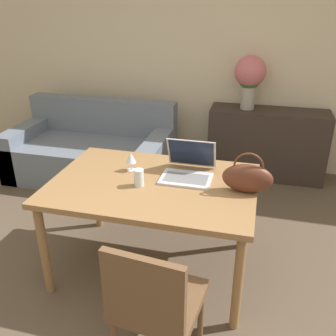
{
  "coord_description": "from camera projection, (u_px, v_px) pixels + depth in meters",
  "views": [
    {
      "loc": [
        0.61,
        -1.54,
        1.91
      ],
      "look_at": [
        0.05,
        0.67,
        0.85
      ],
      "focal_mm": 40.0,
      "sensor_mm": 36.0,
      "label": 1
    }
  ],
  "objects": [
    {
      "name": "laptop",
      "position": [
        189.0,
        166.0,
        2.67
      ],
      "size": [
        0.36,
        0.36,
        0.25
      ],
      "color": "silver",
      "rests_on": "dining_table"
    },
    {
      "name": "chair",
      "position": [
        154.0,
        301.0,
        1.92
      ],
      "size": [
        0.49,
        0.49,
        0.86
      ],
      "rotation": [
        0.0,
        0.0,
        -0.11
      ],
      "color": "brown",
      "rests_on": "ground_plane"
    },
    {
      "name": "drinking_glass",
      "position": [
        139.0,
        178.0,
        2.52
      ],
      "size": [
        0.07,
        0.07,
        0.12
      ],
      "color": "silver",
      "rests_on": "dining_table"
    },
    {
      "name": "wine_glass",
      "position": [
        131.0,
        159.0,
        2.72
      ],
      "size": [
        0.08,
        0.08,
        0.14
      ],
      "color": "silver",
      "rests_on": "dining_table"
    },
    {
      "name": "flower_vase",
      "position": [
        250.0,
        76.0,
        3.95
      ],
      "size": [
        0.33,
        0.33,
        0.57
      ],
      "color": "#9E998E",
      "rests_on": "sideboard"
    },
    {
      "name": "wall_back",
      "position": [
        211.0,
        50.0,
        4.19
      ],
      "size": [
        10.0,
        0.06,
        2.7
      ],
      "color": "beige",
      "rests_on": "ground_plane"
    },
    {
      "name": "sideboard",
      "position": [
        266.0,
        144.0,
        4.21
      ],
      "size": [
        1.28,
        0.4,
        0.78
      ],
      "color": "#332823",
      "rests_on": "ground_plane"
    },
    {
      "name": "couch",
      "position": [
        93.0,
        152.0,
        4.28
      ],
      "size": [
        1.77,
        0.95,
        0.82
      ],
      "color": "slate",
      "rests_on": "ground_plane"
    },
    {
      "name": "handbag",
      "position": [
        247.0,
        178.0,
        2.42
      ],
      "size": [
        0.33,
        0.12,
        0.28
      ],
      "color": "#592D1E",
      "rests_on": "dining_table"
    },
    {
      "name": "dining_table",
      "position": [
        153.0,
        192.0,
        2.62
      ],
      "size": [
        1.41,
        0.98,
        0.73
      ],
      "color": "olive",
      "rests_on": "ground_plane"
    }
  ]
}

